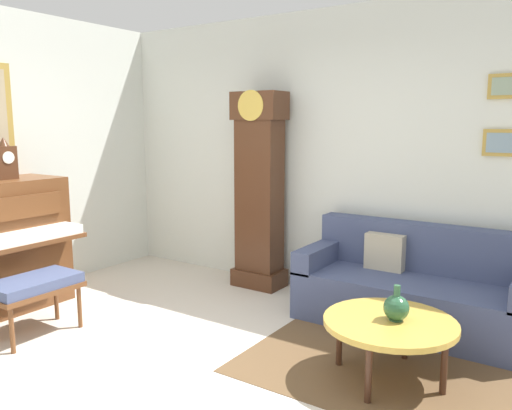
{
  "coord_description": "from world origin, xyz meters",
  "views": [
    {
      "loc": [
        2.23,
        -2.25,
        1.71
      ],
      "look_at": [
        -0.15,
        1.29,
        1.02
      ],
      "focal_mm": 35.84,
      "sensor_mm": 36.0,
      "label": 1
    }
  ],
  "objects_px": {
    "grandfather_clock": "(259,196)",
    "couch": "(414,289)",
    "piano_bench": "(34,287)",
    "green_jug": "(396,308)",
    "mantel_clock": "(5,160)",
    "coffee_table": "(390,324)"
  },
  "relations": [
    {
      "from": "mantel_clock",
      "to": "green_jug",
      "type": "height_order",
      "value": "mantel_clock"
    },
    {
      "from": "couch",
      "to": "piano_bench",
      "type": "bearing_deg",
      "value": -142.14
    },
    {
      "from": "couch",
      "to": "mantel_clock",
      "type": "relative_size",
      "value": 5.0
    },
    {
      "from": "grandfather_clock",
      "to": "green_jug",
      "type": "height_order",
      "value": "grandfather_clock"
    },
    {
      "from": "couch",
      "to": "mantel_clock",
      "type": "xyz_separation_m",
      "value": [
        -3.25,
        -1.64,
        1.06
      ]
    },
    {
      "from": "piano_bench",
      "to": "couch",
      "type": "bearing_deg",
      "value": 37.86
    },
    {
      "from": "grandfather_clock",
      "to": "coffee_table",
      "type": "relative_size",
      "value": 2.31
    },
    {
      "from": "couch",
      "to": "coffee_table",
      "type": "distance_m",
      "value": 1.05
    },
    {
      "from": "grandfather_clock",
      "to": "green_jug",
      "type": "relative_size",
      "value": 8.46
    },
    {
      "from": "grandfather_clock",
      "to": "coffee_table",
      "type": "xyz_separation_m",
      "value": [
        1.83,
        -1.19,
        -0.58
      ]
    },
    {
      "from": "couch",
      "to": "green_jug",
      "type": "height_order",
      "value": "couch"
    },
    {
      "from": "coffee_table",
      "to": "mantel_clock",
      "type": "xyz_separation_m",
      "value": [
        -3.4,
        -0.6,
        0.99
      ]
    },
    {
      "from": "piano_bench",
      "to": "green_jug",
      "type": "relative_size",
      "value": 2.92
    },
    {
      "from": "mantel_clock",
      "to": "green_jug",
      "type": "relative_size",
      "value": 1.58
    },
    {
      "from": "grandfather_clock",
      "to": "couch",
      "type": "height_order",
      "value": "grandfather_clock"
    },
    {
      "from": "green_jug",
      "to": "piano_bench",
      "type": "bearing_deg",
      "value": -161.19
    },
    {
      "from": "piano_bench",
      "to": "couch",
      "type": "xyz_separation_m",
      "value": [
        2.48,
        1.93,
        -0.09
      ]
    },
    {
      "from": "piano_bench",
      "to": "grandfather_clock",
      "type": "distance_m",
      "value": 2.3
    },
    {
      "from": "coffee_table",
      "to": "piano_bench",
      "type": "bearing_deg",
      "value": -161.3
    },
    {
      "from": "couch",
      "to": "coffee_table",
      "type": "xyz_separation_m",
      "value": [
        0.15,
        -1.04,
        0.07
      ]
    },
    {
      "from": "piano_bench",
      "to": "coffee_table",
      "type": "xyz_separation_m",
      "value": [
        2.63,
        0.89,
        -0.02
      ]
    },
    {
      "from": "piano_bench",
      "to": "green_jug",
      "type": "distance_m",
      "value": 2.81
    }
  ]
}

